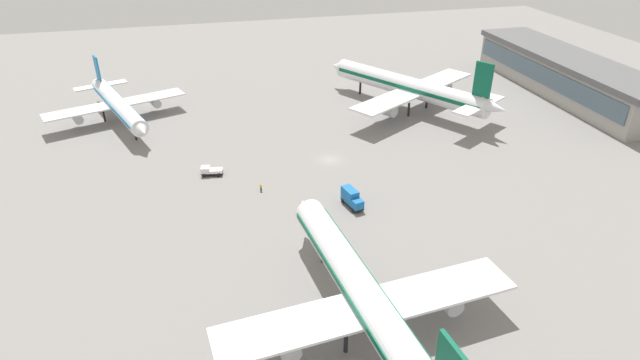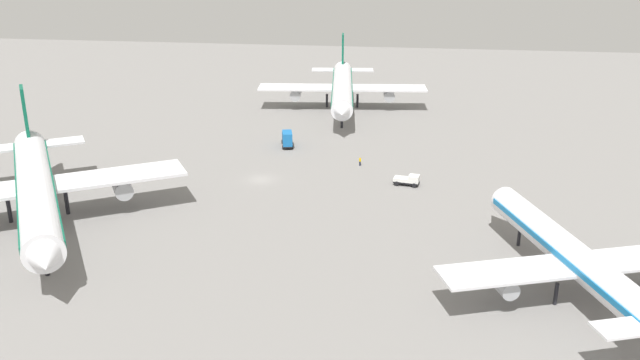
{
  "view_description": "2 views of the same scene",
  "coord_description": "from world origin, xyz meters",
  "px_view_note": "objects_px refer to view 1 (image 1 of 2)",
  "views": [
    {
      "loc": [
        -100.42,
        28.2,
        52.75
      ],
      "look_at": [
        -14.27,
        5.95,
        3.3
      ],
      "focal_mm": 29.51,
      "sensor_mm": 36.0,
      "label": 1
    },
    {
      "loc": [
        113.58,
        26.13,
        43.11
      ],
      "look_at": [
        5.22,
        11.38,
        2.37
      ],
      "focal_mm": 38.79,
      "sensor_mm": 36.0,
      "label": 2
    }
  ],
  "objects_px": {
    "airplane_distant": "(410,87)",
    "catering_truck": "(352,198)",
    "pushback_tractor": "(211,171)",
    "ground_crew_worker": "(261,187)",
    "airplane_at_gate": "(117,104)",
    "airplane_taxiing": "(365,297)"
  },
  "relations": [
    {
      "from": "airplane_distant",
      "to": "catering_truck",
      "type": "height_order",
      "value": "airplane_distant"
    },
    {
      "from": "catering_truck",
      "to": "pushback_tractor",
      "type": "height_order",
      "value": "catering_truck"
    },
    {
      "from": "pushback_tractor",
      "to": "ground_crew_worker",
      "type": "distance_m",
      "value": 13.04
    },
    {
      "from": "pushback_tractor",
      "to": "airplane_at_gate",
      "type": "bearing_deg",
      "value": -49.58
    },
    {
      "from": "ground_crew_worker",
      "to": "airplane_distant",
      "type": "bearing_deg",
      "value": 177.93
    },
    {
      "from": "pushback_tractor",
      "to": "catering_truck",
      "type": "bearing_deg",
      "value": 152.54
    },
    {
      "from": "airplane_taxiing",
      "to": "pushback_tractor",
      "type": "bearing_deg",
      "value": 12.87
    },
    {
      "from": "airplane_taxiing",
      "to": "ground_crew_worker",
      "type": "height_order",
      "value": "airplane_taxiing"
    },
    {
      "from": "catering_truck",
      "to": "ground_crew_worker",
      "type": "height_order",
      "value": "catering_truck"
    },
    {
      "from": "airplane_at_gate",
      "to": "catering_truck",
      "type": "height_order",
      "value": "airplane_at_gate"
    },
    {
      "from": "airplane_at_gate",
      "to": "catering_truck",
      "type": "distance_m",
      "value": 70.63
    },
    {
      "from": "airplane_taxiing",
      "to": "airplane_distant",
      "type": "bearing_deg",
      "value": -32.73
    },
    {
      "from": "airplane_distant",
      "to": "catering_truck",
      "type": "relative_size",
      "value": 8.58
    },
    {
      "from": "airplane_distant",
      "to": "pushback_tractor",
      "type": "height_order",
      "value": "airplane_distant"
    },
    {
      "from": "pushback_tractor",
      "to": "airplane_distant",
      "type": "bearing_deg",
      "value": -145.6
    },
    {
      "from": "airplane_distant",
      "to": "airplane_taxiing",
      "type": "bearing_deg",
      "value": 121.94
    },
    {
      "from": "airplane_distant",
      "to": "pushback_tractor",
      "type": "xyz_separation_m",
      "value": [
        -24.92,
        54.95,
        -5.27
      ]
    },
    {
      "from": "airplane_at_gate",
      "to": "airplane_distant",
      "type": "xyz_separation_m",
      "value": [
        -9.96,
        -75.42,
        1.37
      ]
    },
    {
      "from": "airplane_taxiing",
      "to": "ground_crew_worker",
      "type": "distance_m",
      "value": 41.72
    },
    {
      "from": "airplane_taxiing",
      "to": "pushback_tractor",
      "type": "distance_m",
      "value": 52.97
    },
    {
      "from": "airplane_taxiing",
      "to": "airplane_distant",
      "type": "relative_size",
      "value": 1.02
    },
    {
      "from": "catering_truck",
      "to": "ground_crew_worker",
      "type": "distance_m",
      "value": 18.62
    }
  ]
}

